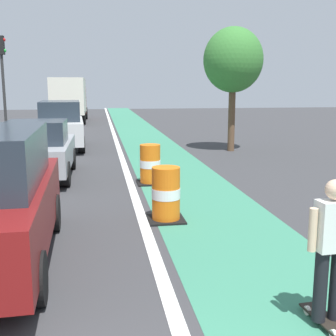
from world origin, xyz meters
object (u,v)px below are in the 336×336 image
at_px(street_tree_sidewalk, 233,61).
at_px(parked_sedan_second, 38,150).
at_px(traffic_light_corner, 3,69).
at_px(skateboarder_on_lane, 331,249).
at_px(traffic_barrel_mid, 150,165).
at_px(parked_suv_third, 61,125).
at_px(traffic_barrel_front, 166,195).
at_px(delivery_truck_down_block, 70,97).

bearing_deg(street_tree_sidewalk, parked_sedan_second, -148.35).
bearing_deg(parked_sedan_second, traffic_light_corner, 105.82).
relative_size(skateboarder_on_lane, traffic_barrel_mid, 1.55).
height_order(parked_suv_third, traffic_light_corner, traffic_light_corner).
xyz_separation_m(parked_sedan_second, parked_suv_third, (0.14, 6.15, 0.20)).
height_order(skateboarder_on_lane, traffic_light_corner, traffic_light_corner).
bearing_deg(traffic_barrel_mid, traffic_barrel_front, -91.37).
height_order(parked_sedan_second, street_tree_sidewalk, street_tree_sidewalk).
relative_size(skateboarder_on_lane, parked_sedan_second, 0.41).
distance_m(parked_suv_third, delivery_truck_down_block, 14.31).
height_order(skateboarder_on_lane, parked_sedan_second, parked_sedan_second).
relative_size(traffic_barrel_front, traffic_barrel_mid, 1.00).
relative_size(parked_sedan_second, street_tree_sidewalk, 0.82).
bearing_deg(skateboarder_on_lane, traffic_barrel_front, 105.95).
height_order(delivery_truck_down_block, traffic_light_corner, traffic_light_corner).
bearing_deg(skateboarder_on_lane, traffic_barrel_mid, 98.36).
bearing_deg(delivery_truck_down_block, skateboarder_on_lane, -81.11).
bearing_deg(parked_sedan_second, traffic_barrel_mid, -21.35).
xyz_separation_m(parked_sedan_second, traffic_light_corner, (-2.92, 10.30, 2.67)).
distance_m(traffic_barrel_front, traffic_light_corner, 16.32).
bearing_deg(skateboarder_on_lane, street_tree_sidewalk, 77.38).
distance_m(skateboarder_on_lane, traffic_barrel_front, 4.33).
bearing_deg(street_tree_sidewalk, delivery_truck_down_block, 115.12).
xyz_separation_m(skateboarder_on_lane, traffic_barrel_mid, (-1.10, 7.52, -0.38)).
bearing_deg(traffic_barrel_front, parked_sedan_second, 123.50).
bearing_deg(street_tree_sidewalk, parked_suv_third, 166.16).
relative_size(parked_sedan_second, parked_suv_third, 0.88).
distance_m(traffic_barrel_front, delivery_truck_down_block, 25.28).
height_order(skateboarder_on_lane, traffic_barrel_front, skateboarder_on_lane).
height_order(skateboarder_on_lane, delivery_truck_down_block, delivery_truck_down_block).
bearing_deg(street_tree_sidewalk, traffic_light_corner, 149.74).
height_order(skateboarder_on_lane, traffic_barrel_mid, skateboarder_on_lane).
xyz_separation_m(traffic_barrel_front, street_tree_sidewalk, (4.13, 9.01, 3.14)).
bearing_deg(delivery_truck_down_block, street_tree_sidewalk, -64.88).
distance_m(parked_suv_third, street_tree_sidewalk, 7.70).
distance_m(parked_suv_third, traffic_barrel_mid, 7.96).
xyz_separation_m(delivery_truck_down_block, street_tree_sidewalk, (7.51, -16.01, 1.82)).
bearing_deg(street_tree_sidewalk, traffic_barrel_mid, -125.69).
distance_m(parked_sedan_second, street_tree_sidewalk, 8.89).
bearing_deg(skateboarder_on_lane, parked_suv_third, 105.32).
distance_m(traffic_barrel_mid, traffic_light_corner, 13.34).
bearing_deg(delivery_truck_down_block, parked_suv_third, -88.07).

